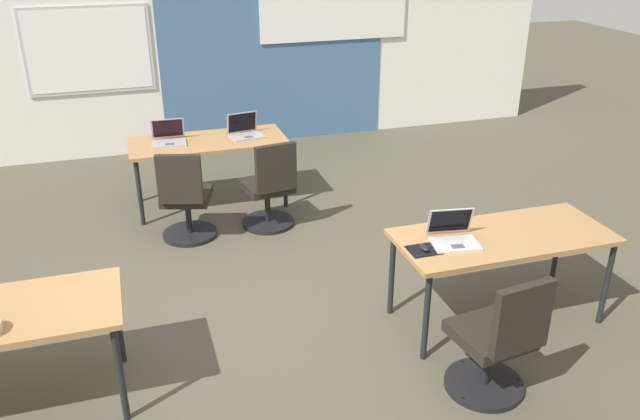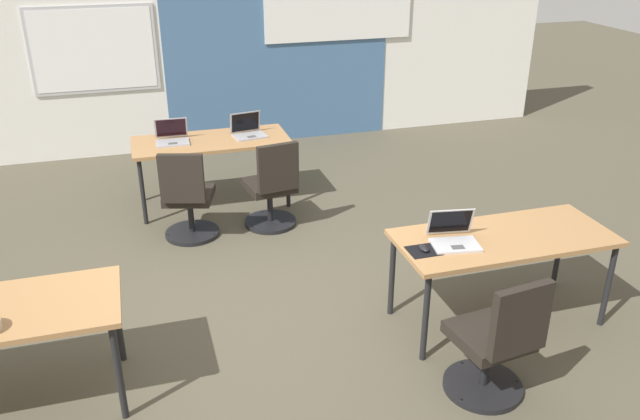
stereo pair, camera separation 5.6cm
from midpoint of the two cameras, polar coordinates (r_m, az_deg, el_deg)
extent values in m
plane|color=#4C4738|center=(5.19, -5.31, -8.97)|extent=(24.00, 24.00, 0.00)
cube|color=silver|center=(8.62, -11.57, 14.42)|extent=(10.00, 0.20, 2.80)
cube|color=#42668E|center=(8.70, -3.45, 14.96)|extent=(2.97, 0.01, 2.80)
cube|color=#B7B7BC|center=(8.49, -19.03, 13.12)|extent=(1.48, 0.02, 1.04)
cube|color=white|center=(8.49, -19.03, 13.11)|extent=(1.40, 0.02, 0.96)
cylinder|color=black|center=(4.21, -16.84, -13.47)|extent=(0.04, 0.04, 0.68)
cylinder|color=black|center=(4.70, -16.99, -9.05)|extent=(0.04, 0.04, 0.68)
cube|color=#A37547|center=(4.94, 16.14, -2.36)|extent=(1.60, 0.70, 0.04)
cylinder|color=black|center=(4.57, 9.58, -9.32)|extent=(0.04, 0.04, 0.68)
cylinder|color=black|center=(5.32, 24.19, -6.07)|extent=(0.04, 0.04, 0.68)
cylinder|color=black|center=(5.02, 6.65, -5.70)|extent=(0.04, 0.04, 0.68)
cylinder|color=black|center=(5.72, 20.47, -3.23)|extent=(0.04, 0.04, 0.68)
cube|color=#A37547|center=(6.86, -9.31, 5.95)|extent=(1.60, 0.70, 0.04)
cylinder|color=black|center=(6.66, -15.04, 1.50)|extent=(0.04, 0.04, 0.68)
cylinder|color=black|center=(6.83, -2.59, 2.95)|extent=(0.04, 0.04, 0.68)
cylinder|color=black|center=(7.21, -15.28, 3.30)|extent=(0.04, 0.04, 0.68)
cylinder|color=black|center=(7.37, -3.74, 4.61)|extent=(0.04, 0.04, 0.68)
cube|color=#9E9EA3|center=(6.88, -5.92, 6.45)|extent=(0.36, 0.28, 0.02)
cube|color=#4C4C4F|center=(6.83, -5.77, 6.42)|extent=(0.10, 0.07, 0.00)
cube|color=#9E9EA3|center=(6.96, -6.34, 7.67)|extent=(0.33, 0.09, 0.22)
cube|color=black|center=(6.96, -6.33, 7.67)|extent=(0.30, 0.08, 0.19)
cylinder|color=black|center=(6.57, -4.11, -1.05)|extent=(0.52, 0.52, 0.04)
cylinder|color=black|center=(6.49, -4.16, 0.46)|extent=(0.06, 0.06, 0.34)
cube|color=black|center=(6.41, -4.22, 2.17)|extent=(0.50, 0.50, 0.08)
cube|color=black|center=(6.09, -3.43, 3.71)|extent=(0.40, 0.12, 0.46)
sphere|color=black|center=(6.77, -4.84, -0.25)|extent=(0.04, 0.04, 0.04)
sphere|color=black|center=(6.59, -2.08, -0.92)|extent=(0.04, 0.04, 0.04)
sphere|color=black|center=(6.44, -5.71, -1.65)|extent=(0.04, 0.04, 0.04)
cube|color=#B7B7BC|center=(4.70, 12.11, -3.02)|extent=(0.36, 0.28, 0.02)
cube|color=#4C4C4F|center=(4.65, 12.32, -3.20)|extent=(0.10, 0.07, 0.00)
cube|color=#B7B7BC|center=(4.77, 11.67, -0.99)|extent=(0.34, 0.12, 0.21)
cube|color=black|center=(4.77, 11.69, -1.00)|extent=(0.30, 0.11, 0.19)
cube|color=black|center=(4.59, 9.42, -3.54)|extent=(0.22, 0.19, 0.00)
ellipsoid|color=black|center=(4.59, 9.43, -3.33)|extent=(0.06, 0.10, 0.03)
cylinder|color=black|center=(4.58, 14.40, -14.68)|extent=(0.52, 0.52, 0.04)
cylinder|color=black|center=(4.47, 14.66, -12.79)|extent=(0.06, 0.06, 0.34)
cube|color=black|center=(4.35, 14.95, -10.59)|extent=(0.49, 0.49, 0.08)
cube|color=black|center=(4.05, 17.55, -9.23)|extent=(0.40, 0.11, 0.46)
sphere|color=black|center=(4.72, 12.65, -13.10)|extent=(0.04, 0.04, 0.04)
sphere|color=black|center=(4.66, 17.19, -14.28)|extent=(0.04, 0.04, 0.04)
sphere|color=black|center=(4.43, 12.61, -16.07)|extent=(0.04, 0.04, 0.04)
cube|color=#9E9EA3|center=(6.80, -12.54, 5.77)|extent=(0.34, 0.24, 0.02)
cube|color=#4C4C4F|center=(6.75, -12.53, 5.72)|extent=(0.09, 0.06, 0.00)
cube|color=#9E9EA3|center=(6.91, -12.69, 7.05)|extent=(0.33, 0.08, 0.21)
cube|color=black|center=(6.90, -12.69, 7.05)|extent=(0.30, 0.07, 0.19)
cylinder|color=black|center=(6.45, -10.86, -1.98)|extent=(0.52, 0.52, 0.04)
cylinder|color=black|center=(6.37, -11.00, -0.45)|extent=(0.06, 0.06, 0.34)
cube|color=black|center=(6.29, -11.15, 1.28)|extent=(0.55, 0.55, 0.08)
cube|color=black|center=(5.96, -11.77, 2.71)|extent=(0.40, 0.17, 0.46)
sphere|color=black|center=(6.66, -10.53, -1.06)|extent=(0.04, 0.04, 0.04)
sphere|color=black|center=(6.35, -9.00, -2.26)|extent=(0.04, 0.04, 0.04)
sphere|color=black|center=(6.43, -12.92, -2.24)|extent=(0.04, 0.04, 0.04)
camera|label=1|loc=(0.03, -89.65, 0.16)|focal=36.53mm
camera|label=2|loc=(0.03, 90.35, -0.16)|focal=36.53mm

